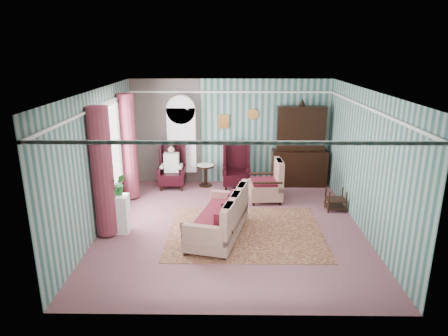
{
  "coord_description": "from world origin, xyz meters",
  "views": [
    {
      "loc": [
        -0.05,
        -7.9,
        3.71
      ],
      "look_at": [
        -0.16,
        0.6,
        1.13
      ],
      "focal_mm": 32.0,
      "sensor_mm": 36.0,
      "label": 1
    }
  ],
  "objects_px": {
    "seated_woman": "(172,167)",
    "coffee_table": "(206,238)",
    "round_side_table": "(205,176)",
    "sofa": "(218,216)",
    "dresser_hutch": "(300,144)",
    "nest_table": "(336,200)",
    "floral_armchair": "(265,183)",
    "wingback_right": "(236,166)",
    "bookcase": "(182,145)",
    "plant_stand": "(116,214)",
    "wingback_left": "(172,166)"
  },
  "relations": [
    {
      "from": "dresser_hutch",
      "to": "nest_table",
      "type": "xyz_separation_m",
      "value": [
        0.57,
        -1.82,
        -0.91
      ]
    },
    {
      "from": "dresser_hutch",
      "to": "plant_stand",
      "type": "xyz_separation_m",
      "value": [
        -4.3,
        -3.02,
        -0.78
      ]
    },
    {
      "from": "bookcase",
      "to": "plant_stand",
      "type": "distance_m",
      "value": 3.39
    },
    {
      "from": "round_side_table",
      "to": "plant_stand",
      "type": "xyz_separation_m",
      "value": [
        -1.7,
        -2.9,
        0.1
      ]
    },
    {
      "from": "dresser_hutch",
      "to": "plant_stand",
      "type": "relative_size",
      "value": 2.95
    },
    {
      "from": "seated_woman",
      "to": "coffee_table",
      "type": "height_order",
      "value": "seated_woman"
    },
    {
      "from": "bookcase",
      "to": "seated_woman",
      "type": "height_order",
      "value": "bookcase"
    },
    {
      "from": "coffee_table",
      "to": "seated_woman",
      "type": "bearing_deg",
      "value": 107.75
    },
    {
      "from": "dresser_hutch",
      "to": "sofa",
      "type": "relative_size",
      "value": 1.21
    },
    {
      "from": "plant_stand",
      "to": "bookcase",
      "type": "bearing_deg",
      "value": 71.51
    },
    {
      "from": "wingback_right",
      "to": "nest_table",
      "type": "bearing_deg",
      "value": -33.75
    },
    {
      "from": "dresser_hutch",
      "to": "plant_stand",
      "type": "height_order",
      "value": "dresser_hutch"
    },
    {
      "from": "wingback_right",
      "to": "floral_armchair",
      "type": "distance_m",
      "value": 1.2
    },
    {
      "from": "bookcase",
      "to": "sofa",
      "type": "relative_size",
      "value": 1.15
    },
    {
      "from": "seated_woman",
      "to": "sofa",
      "type": "bearing_deg",
      "value": -65.88
    },
    {
      "from": "wingback_left",
      "to": "floral_armchair",
      "type": "xyz_separation_m",
      "value": [
        2.46,
        -0.95,
        -0.15
      ]
    },
    {
      "from": "plant_stand",
      "to": "sofa",
      "type": "xyz_separation_m",
      "value": [
        2.13,
        -0.22,
        0.05
      ]
    },
    {
      "from": "floral_armchair",
      "to": "plant_stand",
      "type": "bearing_deg",
      "value": 115.95
    },
    {
      "from": "wingback_left",
      "to": "dresser_hutch",
      "type": "bearing_deg",
      "value": 4.41
    },
    {
      "from": "bookcase",
      "to": "wingback_right",
      "type": "height_order",
      "value": "bookcase"
    },
    {
      "from": "seated_woman",
      "to": "bookcase",
      "type": "bearing_deg",
      "value": 57.34
    },
    {
      "from": "coffee_table",
      "to": "sofa",
      "type": "bearing_deg",
      "value": 66.69
    },
    {
      "from": "plant_stand",
      "to": "floral_armchair",
      "type": "distance_m",
      "value": 3.73
    },
    {
      "from": "wingback_left",
      "to": "seated_woman",
      "type": "distance_m",
      "value": 0.04
    },
    {
      "from": "bookcase",
      "to": "wingback_left",
      "type": "bearing_deg",
      "value": -122.66
    },
    {
      "from": "round_side_table",
      "to": "wingback_left",
      "type": "bearing_deg",
      "value": -170.54
    },
    {
      "from": "bookcase",
      "to": "floral_armchair",
      "type": "relative_size",
      "value": 2.37
    },
    {
      "from": "seated_woman",
      "to": "floral_armchair",
      "type": "height_order",
      "value": "seated_woman"
    },
    {
      "from": "wingback_right",
      "to": "floral_armchair",
      "type": "xyz_separation_m",
      "value": [
        0.71,
        -0.95,
        -0.15
      ]
    },
    {
      "from": "wingback_right",
      "to": "bookcase",
      "type": "bearing_deg",
      "value": 165.43
    },
    {
      "from": "sofa",
      "to": "seated_woman",
      "type": "bearing_deg",
      "value": 38.08
    },
    {
      "from": "nest_table",
      "to": "seated_woman",
      "type": "bearing_deg",
      "value": 159.15
    },
    {
      "from": "dresser_hutch",
      "to": "wingback_left",
      "type": "bearing_deg",
      "value": -175.59
    },
    {
      "from": "wingback_right",
      "to": "sofa",
      "type": "height_order",
      "value": "wingback_right"
    },
    {
      "from": "nest_table",
      "to": "plant_stand",
      "type": "xyz_separation_m",
      "value": [
        -4.87,
        -1.2,
        0.13
      ]
    },
    {
      "from": "dresser_hutch",
      "to": "wingback_right",
      "type": "relative_size",
      "value": 1.89
    },
    {
      "from": "dresser_hutch",
      "to": "nest_table",
      "type": "relative_size",
      "value": 4.37
    },
    {
      "from": "bookcase",
      "to": "floral_armchair",
      "type": "distance_m",
      "value": 2.67
    },
    {
      "from": "dresser_hutch",
      "to": "coffee_table",
      "type": "xyz_separation_m",
      "value": [
        -2.39,
        -3.74,
        -0.96
      ]
    },
    {
      "from": "round_side_table",
      "to": "sofa",
      "type": "distance_m",
      "value": 3.15
    },
    {
      "from": "wingback_left",
      "to": "coffee_table",
      "type": "bearing_deg",
      "value": -72.25
    },
    {
      "from": "bookcase",
      "to": "coffee_table",
      "type": "height_order",
      "value": "bookcase"
    },
    {
      "from": "wingback_left",
      "to": "nest_table",
      "type": "bearing_deg",
      "value": -20.85
    },
    {
      "from": "sofa",
      "to": "floral_armchair",
      "type": "distance_m",
      "value": 2.32
    },
    {
      "from": "seated_woman",
      "to": "floral_armchair",
      "type": "xyz_separation_m",
      "value": [
        2.46,
        -0.95,
        -0.12
      ]
    },
    {
      "from": "dresser_hutch",
      "to": "sofa",
      "type": "xyz_separation_m",
      "value": [
        -2.17,
        -3.24,
        -0.73
      ]
    },
    {
      "from": "wingback_right",
      "to": "coffee_table",
      "type": "xyz_separation_m",
      "value": [
        -0.64,
        -3.47,
        -0.4
      ]
    },
    {
      "from": "bookcase",
      "to": "coffee_table",
      "type": "xyz_separation_m",
      "value": [
        0.86,
        -3.86,
        -0.9
      ]
    },
    {
      "from": "seated_woman",
      "to": "floral_armchair",
      "type": "distance_m",
      "value": 2.64
    },
    {
      "from": "wingback_right",
      "to": "sofa",
      "type": "relative_size",
      "value": 0.64
    }
  ]
}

